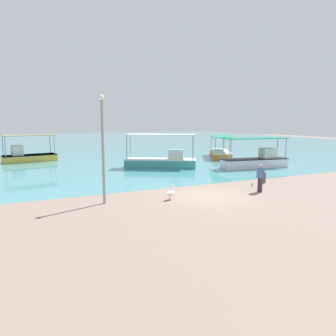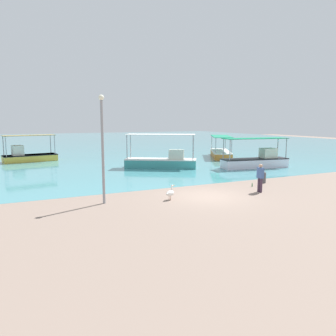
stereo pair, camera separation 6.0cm
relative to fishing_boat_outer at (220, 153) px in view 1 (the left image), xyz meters
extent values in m
plane|color=#806C5F|center=(-11.65, -16.08, -0.52)|extent=(120.00, 120.00, 0.00)
cube|color=teal|center=(-11.65, 31.92, -0.52)|extent=(110.00, 90.00, 0.00)
cube|color=orange|center=(0.00, 0.00, -0.16)|extent=(4.91, 6.82, 0.71)
cube|color=silver|center=(0.00, 0.00, 0.16)|extent=(4.96, 6.87, 0.08)
cylinder|color=#99999E|center=(-0.77, -3.13, 1.03)|extent=(0.08, 0.08, 1.65)
cylinder|color=#99999E|center=(-2.23, -2.33, 1.03)|extent=(0.08, 0.08, 1.65)
cylinder|color=#99999E|center=(2.23, 2.33, 1.03)|extent=(0.08, 0.08, 1.65)
cylinder|color=#99999E|center=(0.77, 3.13, 1.03)|extent=(0.08, 0.08, 1.65)
cube|color=#197958|center=(0.00, 0.00, 1.88)|extent=(4.90, 6.69, 0.05)
cube|color=teal|center=(-9.62, -4.74, -0.12)|extent=(6.30, 4.70, 0.79)
cube|color=silver|center=(-9.62, -4.74, 0.24)|extent=(6.35, 4.76, 0.08)
cylinder|color=#99999E|center=(-12.49, -3.90, 1.35)|extent=(0.08, 0.08, 2.15)
cylinder|color=#99999E|center=(-11.73, -2.62, 1.35)|extent=(0.08, 0.08, 2.15)
cylinder|color=#99999E|center=(-7.51, -6.86, 1.35)|extent=(0.08, 0.08, 2.15)
cylinder|color=#99999E|center=(-6.74, -5.57, 1.35)|extent=(0.08, 0.08, 2.15)
cube|color=silver|center=(-9.62, -4.74, 2.45)|extent=(6.17, 4.69, 0.05)
cube|color=beige|center=(-8.40, -5.46, 0.68)|extent=(1.74, 1.71, 0.81)
cube|color=gold|center=(-20.05, 5.03, -0.17)|extent=(5.38, 2.67, 0.70)
cube|color=black|center=(-20.05, 5.03, 0.14)|extent=(5.42, 2.72, 0.08)
cylinder|color=#99999E|center=(-17.89, 6.20, 1.16)|extent=(0.08, 0.08, 1.96)
cylinder|color=#99999E|center=(-17.63, 4.61, 1.16)|extent=(0.08, 0.08, 1.96)
cylinder|color=#99999E|center=(-22.47, 5.44, 1.16)|extent=(0.08, 0.08, 1.96)
cylinder|color=#99999E|center=(-22.21, 3.85, 1.16)|extent=(0.08, 0.08, 1.96)
cube|color=olive|center=(-20.05, 5.03, 2.17)|extent=(5.19, 2.74, 0.05)
cube|color=beige|center=(-21.19, 4.84, 0.68)|extent=(1.21, 1.45, 1.00)
cube|color=white|center=(-2.05, -8.37, -0.09)|extent=(6.21, 2.40, 0.84)
cube|color=black|center=(-2.05, -8.37, 0.29)|extent=(6.25, 2.45, 0.08)
cylinder|color=#99999E|center=(-4.88, -8.58, 1.21)|extent=(0.08, 0.08, 1.76)
cylinder|color=#99999E|center=(-4.69, -7.32, 1.21)|extent=(0.08, 0.08, 1.76)
cylinder|color=#99999E|center=(0.60, -9.41, 1.21)|extent=(0.08, 0.08, 1.76)
cylinder|color=#99999E|center=(0.79, -8.15, 1.21)|extent=(0.08, 0.08, 1.76)
cube|color=#0C7149|center=(-2.05, -8.37, 2.11)|extent=(6.02, 2.47, 0.05)
cube|color=silver|center=(-0.70, -8.57, 0.77)|extent=(1.45, 1.24, 0.88)
cylinder|color=#E0997A|center=(-14.02, -15.89, -0.41)|extent=(0.03, 0.03, 0.22)
cylinder|color=#E0997A|center=(-13.97, -15.98, -0.41)|extent=(0.03, 0.03, 0.22)
ellipsoid|color=white|center=(-13.97, -15.92, -0.16)|extent=(0.63, 0.51, 0.32)
ellipsoid|color=white|center=(-14.19, -16.04, -0.14)|extent=(0.20, 0.18, 0.10)
cylinder|color=white|center=(-13.83, -15.85, 0.06)|extent=(0.07, 0.07, 0.26)
sphere|color=white|center=(-13.83, -15.85, 0.23)|extent=(0.11, 0.11, 0.11)
cone|color=#E5933F|center=(-13.69, -15.77, 0.22)|extent=(0.29, 0.19, 0.06)
cylinder|color=gray|center=(-17.36, -15.16, 2.10)|extent=(0.14, 0.14, 5.23)
sphere|color=#EAEACC|center=(-17.36, -15.16, 4.82)|extent=(0.28, 0.28, 0.28)
cylinder|color=#47474C|center=(-6.16, -14.31, -0.22)|extent=(0.27, 0.27, 0.61)
sphere|color=#4C4C51|center=(-6.16, -14.31, 0.12)|extent=(0.28, 0.28, 0.28)
cylinder|color=#422E40|center=(-8.34, -16.37, -0.09)|extent=(0.16, 0.16, 0.85)
cylinder|color=#422E40|center=(-8.34, -16.55, -0.09)|extent=(0.16, 0.16, 0.85)
cube|color=#3E5D96|center=(-8.34, -16.46, 0.64)|extent=(0.24, 0.41, 0.62)
sphere|color=tan|center=(-8.34, -16.46, 1.06)|extent=(0.22, 0.22, 0.22)
cylinder|color=#3F7F4C|center=(-7.70, -14.99, -0.42)|extent=(0.07, 0.07, 0.20)
cylinder|color=#3F7F4C|center=(-7.70, -14.99, -0.28)|extent=(0.03, 0.03, 0.07)
camera|label=1|loc=(-21.35, -31.37, 3.74)|focal=35.00mm
camera|label=2|loc=(-21.30, -31.40, 3.74)|focal=35.00mm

